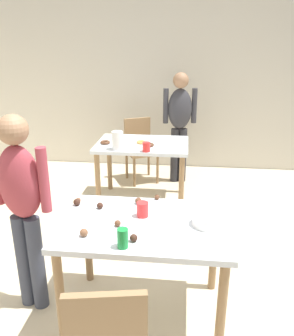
% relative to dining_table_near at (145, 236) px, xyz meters
% --- Properties ---
extents(ground_plane, '(6.40, 6.40, 0.00)m').
position_rel_dining_table_near_xyz_m(ground_plane, '(-0.02, 0.11, -0.65)').
color(ground_plane, beige).
extents(wall_back, '(6.40, 0.10, 2.60)m').
position_rel_dining_table_near_xyz_m(wall_back, '(-0.02, 3.31, 0.65)').
color(wall_back, beige).
rests_on(wall_back, ground_plane).
extents(dining_table_near, '(1.13, 0.78, 0.75)m').
position_rel_dining_table_near_xyz_m(dining_table_near, '(0.00, 0.00, 0.00)').
color(dining_table_near, silver).
rests_on(dining_table_near, ground_plane).
extents(dining_table_far, '(1.08, 0.76, 0.75)m').
position_rel_dining_table_near_xyz_m(dining_table_far, '(-0.25, 1.91, -0.01)').
color(dining_table_far, silver).
rests_on(dining_table_far, ground_plane).
extents(chair_far_table, '(0.54, 0.54, 0.87)m').
position_rel_dining_table_near_xyz_m(chair_far_table, '(-0.38, 2.64, -0.15)').
color(chair_far_table, olive).
rests_on(chair_far_table, ground_plane).
extents(person_girl_near, '(0.45, 0.26, 1.47)m').
position_rel_dining_table_near_xyz_m(person_girl_near, '(-0.85, -0.00, 0.23)').
color(person_girl_near, '#383D4C').
rests_on(person_girl_near, ground_plane).
extents(person_adult_far, '(0.46, 0.25, 1.51)m').
position_rel_dining_table_near_xyz_m(person_adult_far, '(0.17, 2.62, 0.25)').
color(person_adult_far, '#28282D').
rests_on(person_adult_far, ground_plane).
extents(mixing_bowl, '(0.21, 0.21, 0.07)m').
position_rel_dining_table_near_xyz_m(mixing_bowl, '(0.42, 0.02, 0.14)').
color(mixing_bowl, white).
rests_on(mixing_bowl, dining_table_near).
extents(soda_can, '(0.07, 0.07, 0.12)m').
position_rel_dining_table_near_xyz_m(soda_can, '(-0.10, -0.31, 0.16)').
color(soda_can, '#198438').
rests_on(soda_can, dining_table_near).
extents(fork_near, '(0.17, 0.02, 0.01)m').
position_rel_dining_table_near_xyz_m(fork_near, '(0.34, 0.28, 0.11)').
color(fork_near, silver).
rests_on(fork_near, dining_table_near).
extents(cup_near_0, '(0.08, 0.08, 0.11)m').
position_rel_dining_table_near_xyz_m(cup_near_0, '(-0.03, 0.09, 0.16)').
color(cup_near_0, red).
rests_on(cup_near_0, dining_table_near).
extents(cake_ball_0, '(0.05, 0.05, 0.05)m').
position_rel_dining_table_near_xyz_m(cake_ball_0, '(-0.53, 0.20, 0.13)').
color(cake_ball_0, '#3D2319').
rests_on(cake_ball_0, dining_table_near).
extents(cake_ball_1, '(0.04, 0.04, 0.04)m').
position_rel_dining_table_near_xyz_m(cake_ball_1, '(-0.54, 0.26, 0.12)').
color(cake_ball_1, brown).
rests_on(cake_ball_1, dining_table_near).
extents(cake_ball_2, '(0.05, 0.05, 0.05)m').
position_rel_dining_table_near_xyz_m(cake_ball_2, '(-0.08, 0.28, 0.13)').
color(cake_ball_2, brown).
rests_on(cake_ball_2, dining_table_near).
extents(cake_ball_3, '(0.05, 0.05, 0.05)m').
position_rel_dining_table_near_xyz_m(cake_ball_3, '(-0.04, -0.24, 0.13)').
color(cake_ball_3, '#3D2319').
rests_on(cake_ball_3, dining_table_near).
extents(cake_ball_4, '(0.05, 0.05, 0.05)m').
position_rel_dining_table_near_xyz_m(cake_ball_4, '(-0.35, 0.17, 0.13)').
color(cake_ball_4, '#3D2319').
rests_on(cake_ball_4, dining_table_near).
extents(cake_ball_5, '(0.05, 0.05, 0.05)m').
position_rel_dining_table_near_xyz_m(cake_ball_5, '(-0.36, -0.22, 0.13)').
color(cake_ball_5, brown).
rests_on(cake_ball_5, dining_table_near).
extents(cake_ball_6, '(0.04, 0.04, 0.04)m').
position_rel_dining_table_near_xyz_m(cake_ball_6, '(-0.17, -0.07, 0.13)').
color(cake_ball_6, brown).
rests_on(cake_ball_6, dining_table_near).
extents(cake_ball_7, '(0.04, 0.04, 0.04)m').
position_rel_dining_table_near_xyz_m(cake_ball_7, '(0.05, 0.37, 0.12)').
color(cake_ball_7, brown).
rests_on(cake_ball_7, dining_table_near).
extents(pitcher_far, '(0.13, 0.13, 0.21)m').
position_rel_dining_table_near_xyz_m(pitcher_far, '(-0.49, 1.62, 0.21)').
color(pitcher_far, white).
rests_on(pitcher_far, dining_table_far).
extents(cup_far_0, '(0.09, 0.09, 0.11)m').
position_rel_dining_table_near_xyz_m(cup_far_0, '(-0.17, 1.58, 0.16)').
color(cup_far_0, red).
rests_on(cup_far_0, dining_table_far).
extents(cup_far_1, '(0.07, 0.07, 0.10)m').
position_rel_dining_table_near_xyz_m(cup_far_1, '(-0.52, 1.86, 0.15)').
color(cup_far_1, white).
rests_on(cup_far_1, dining_table_far).
extents(donut_far_0, '(0.11, 0.11, 0.03)m').
position_rel_dining_table_near_xyz_m(donut_far_0, '(-0.16, 1.78, 0.12)').
color(donut_far_0, brown).
rests_on(donut_far_0, dining_table_far).
extents(donut_far_1, '(0.11, 0.11, 0.03)m').
position_rel_dining_table_near_xyz_m(donut_far_1, '(-0.27, 1.89, 0.12)').
color(donut_far_1, gold).
rests_on(donut_far_1, dining_table_far).
extents(donut_far_2, '(0.12, 0.12, 0.03)m').
position_rel_dining_table_near_xyz_m(donut_far_2, '(-0.68, 1.83, 0.12)').
color(donut_far_2, brown).
rests_on(donut_far_2, dining_table_far).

